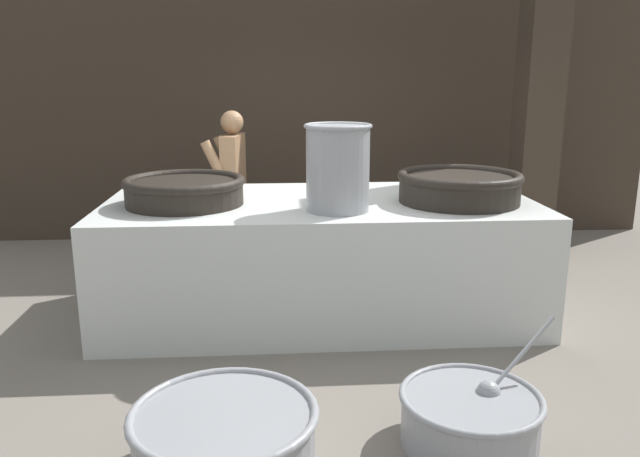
{
  "coord_description": "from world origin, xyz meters",
  "views": [
    {
      "loc": [
        -0.37,
        -5.13,
        2.01
      ],
      "look_at": [
        0.0,
        0.0,
        0.74
      ],
      "focal_mm": 35.0,
      "sensor_mm": 36.0,
      "label": 1
    }
  ],
  "objects": [
    {
      "name": "ground_plane",
      "position": [
        0.0,
        0.0,
        0.0
      ],
      "size": [
        60.0,
        60.0,
        0.0
      ],
      "primitive_type": "plane",
      "color": "slate"
    },
    {
      "name": "back_wall",
      "position": [
        0.0,
        2.76,
        2.0
      ],
      "size": [
        8.8,
        0.24,
        4.01
      ],
      "primitive_type": "cube",
      "color": "#382D23",
      "rests_on": "ground_plane"
    },
    {
      "name": "support_pillar",
      "position": [
        2.43,
        1.42,
        2.0
      ],
      "size": [
        0.41,
        0.41,
        4.01
      ],
      "primitive_type": "cube",
      "color": "#382D23",
      "rests_on": "ground_plane"
    },
    {
      "name": "hearth_platform",
      "position": [
        0.0,
        0.0,
        0.49
      ],
      "size": [
        3.57,
        1.72,
        0.99
      ],
      "color": "silver",
      "rests_on": "ground_plane"
    },
    {
      "name": "giant_wok_near",
      "position": [
        -1.11,
        -0.1,
        1.11
      ],
      "size": [
        0.98,
        0.98,
        0.22
      ],
      "color": "black",
      "rests_on": "hearth_platform"
    },
    {
      "name": "giant_wok_far",
      "position": [
        1.13,
        -0.18,
        1.13
      ],
      "size": [
        1.02,
        1.02,
        0.25
      ],
      "color": "black",
      "rests_on": "hearth_platform"
    },
    {
      "name": "stock_pot",
      "position": [
        0.11,
        -0.42,
        1.33
      ],
      "size": [
        0.52,
        0.52,
        0.67
      ],
      "color": "gray",
      "rests_on": "hearth_platform"
    },
    {
      "name": "cook",
      "position": [
        -0.81,
        1.27,
        0.9
      ],
      "size": [
        0.43,
        0.64,
        1.66
      ],
      "rotation": [
        0.0,
        0.0,
        2.98
      ],
      "color": "#9E7551",
      "rests_on": "ground_plane"
    },
    {
      "name": "prep_bowl_vegetables",
      "position": [
        0.68,
        -2.09,
        0.17
      ],
      "size": [
        0.97,
        0.8,
        0.63
      ],
      "color": "gray",
      "rests_on": "ground_plane"
    },
    {
      "name": "prep_bowl_meat",
      "position": [
        -0.65,
        -2.28,
        0.21
      ],
      "size": [
        0.97,
        0.97,
        0.38
      ],
      "color": "gray",
      "rests_on": "ground_plane"
    }
  ]
}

